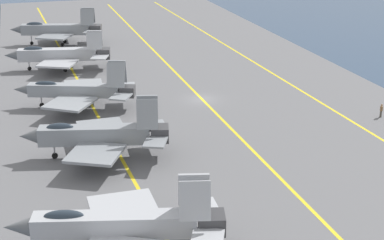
# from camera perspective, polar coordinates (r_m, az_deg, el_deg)

# --- Properties ---
(ground_plane) EXTENTS (2000.00, 2000.00, 0.00)m
(ground_plane) POSITION_cam_1_polar(r_m,az_deg,el_deg) (78.07, 0.97, 1.75)
(ground_plane) COLOR #2D425B
(carrier_deck) EXTENTS (173.97, 51.87, 0.40)m
(carrier_deck) POSITION_cam_1_polar(r_m,az_deg,el_deg) (78.01, 0.97, 1.89)
(carrier_deck) COLOR slate
(carrier_deck) RESTS_ON ground
(deck_stripe_foul_line) EXTENTS (156.52, 4.79, 0.01)m
(deck_stripe_foul_line) POSITION_cam_1_polar(r_m,az_deg,el_deg) (83.19, 10.39, 2.90)
(deck_stripe_foul_line) COLOR yellow
(deck_stripe_foul_line) RESTS_ON carrier_deck
(deck_stripe_centerline) EXTENTS (156.57, 0.36, 0.01)m
(deck_stripe_centerline) POSITION_cam_1_polar(r_m,az_deg,el_deg) (77.94, 0.97, 2.03)
(deck_stripe_centerline) COLOR yellow
(deck_stripe_centerline) RESTS_ON carrier_deck
(deck_stripe_edge_line) EXTENTS (156.46, 6.46, 0.01)m
(deck_stripe_edge_line) POSITION_cam_1_polar(r_m,az_deg,el_deg) (75.08, -9.47, 1.01)
(deck_stripe_edge_line) COLOR yellow
(deck_stripe_edge_line) RESTS_ON carrier_deck
(parked_jet_second) EXTENTS (12.62, 16.17, 6.38)m
(parked_jet_second) POSITION_cam_1_polar(r_m,az_deg,el_deg) (43.74, -6.99, -10.06)
(parked_jet_second) COLOR #A8AAAF
(parked_jet_second) RESTS_ON carrier_deck
(parked_jet_third) EXTENTS (12.49, 15.18, 6.43)m
(parked_jet_third) POSITION_cam_1_polar(r_m,az_deg,el_deg) (60.25, -9.14, -1.42)
(parked_jet_third) COLOR gray
(parked_jet_third) RESTS_ON carrier_deck
(parked_jet_fourth) EXTENTS (13.01, 15.52, 6.20)m
(parked_jet_fourth) POSITION_cam_1_polar(r_m,az_deg,el_deg) (75.27, -11.06, 2.83)
(parked_jet_fourth) COLOR gray
(parked_jet_fourth) RESTS_ON carrier_deck
(parked_jet_fifth) EXTENTS (11.91, 16.14, 5.93)m
(parked_jet_fifth) POSITION_cam_1_polar(r_m,az_deg,el_deg) (93.34, -12.73, 6.22)
(parked_jet_fifth) COLOR #A8AAAF
(parked_jet_fifth) RESTS_ON carrier_deck
(parked_jet_sixth) EXTENTS (11.93, 16.57, 6.61)m
(parked_jet_sixth) POSITION_cam_1_polar(r_m,az_deg,el_deg) (110.15, -12.92, 8.56)
(parked_jet_sixth) COLOR gray
(parked_jet_sixth) RESTS_ON carrier_deck
(crew_brown_vest) EXTENTS (0.45, 0.39, 1.67)m
(crew_brown_vest) POSITION_cam_1_polar(r_m,az_deg,el_deg) (74.77, 17.88, 0.93)
(crew_brown_vest) COLOR #4C473D
(crew_brown_vest) RESTS_ON carrier_deck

